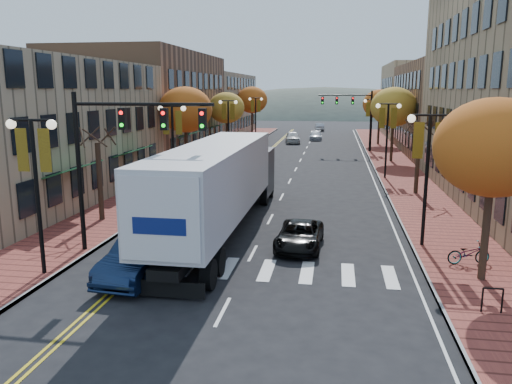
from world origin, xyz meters
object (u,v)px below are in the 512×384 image
at_px(semi_truck, 222,180).
at_px(black_suv, 300,235).
at_px(navy_sedan, 144,255).
at_px(bicycle, 469,253).

height_order(semi_truck, black_suv, semi_truck).
distance_m(navy_sedan, black_suv, 7.20).
height_order(navy_sedan, bicycle, navy_sedan).
bearing_deg(black_suv, bicycle, -9.75).
bearing_deg(navy_sedan, semi_truck, 81.03).
height_order(navy_sedan, black_suv, navy_sedan).
bearing_deg(bicycle, navy_sedan, 90.60).
bearing_deg(semi_truck, black_suv, -26.36).
relative_size(semi_truck, navy_sedan, 3.58).
height_order(black_suv, bicycle, black_suv).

